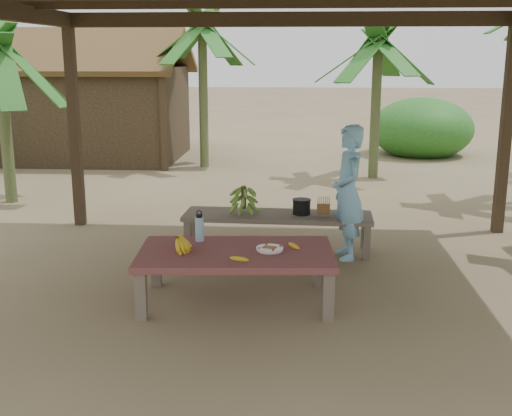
# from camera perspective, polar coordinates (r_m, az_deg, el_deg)

# --- Properties ---
(ground) EXTENTS (80.00, 80.00, 0.00)m
(ground) POSITION_cam_1_polar(r_m,az_deg,el_deg) (6.46, 2.02, -7.14)
(ground) COLOR brown
(ground) RESTS_ON ground
(work_table) EXTENTS (1.86, 1.11, 0.50)m
(work_table) POSITION_cam_1_polar(r_m,az_deg,el_deg) (5.98, -1.78, -4.41)
(work_table) COLOR brown
(work_table) RESTS_ON ground
(bench) EXTENTS (2.22, 0.69, 0.45)m
(bench) POSITION_cam_1_polar(r_m,az_deg,el_deg) (7.54, 1.94, -0.95)
(bench) COLOR brown
(bench) RESTS_ON ground
(ripe_banana_bunch) EXTENTS (0.29, 0.27, 0.15)m
(ripe_banana_bunch) POSITION_cam_1_polar(r_m,az_deg,el_deg) (5.97, -7.10, -3.13)
(ripe_banana_bunch) COLOR yellow
(ripe_banana_bunch) RESTS_ON work_table
(plate) EXTENTS (0.25, 0.25, 0.04)m
(plate) POSITION_cam_1_polar(r_m,az_deg,el_deg) (5.95, 1.22, -3.66)
(plate) COLOR white
(plate) RESTS_ON work_table
(loose_banana_front) EXTENTS (0.18, 0.06, 0.04)m
(loose_banana_front) POSITION_cam_1_polar(r_m,az_deg,el_deg) (5.65, -1.49, -4.56)
(loose_banana_front) COLOR yellow
(loose_banana_front) RESTS_ON work_table
(loose_banana_side) EXTENTS (0.14, 0.13, 0.04)m
(loose_banana_side) POSITION_cam_1_polar(r_m,az_deg,el_deg) (6.04, 3.40, -3.39)
(loose_banana_side) COLOR yellow
(loose_banana_side) RESTS_ON work_table
(water_flask) EXTENTS (0.08, 0.08, 0.31)m
(water_flask) POSITION_cam_1_polar(r_m,az_deg,el_deg) (6.26, -5.05, -1.79)
(water_flask) COLOR #44A1D4
(water_flask) RESTS_ON work_table
(green_banana_stalk) EXTENTS (0.31, 0.31, 0.34)m
(green_banana_stalk) POSITION_cam_1_polar(r_m,az_deg,el_deg) (7.52, -1.11, 0.80)
(green_banana_stalk) COLOR #598C2D
(green_banana_stalk) RESTS_ON bench
(cooking_pot) EXTENTS (0.20, 0.20, 0.17)m
(cooking_pot) POSITION_cam_1_polar(r_m,az_deg,el_deg) (7.51, 4.07, 0.09)
(cooking_pot) COLOR black
(cooking_pot) RESTS_ON bench
(skewer_rack) EXTENTS (0.18, 0.09, 0.24)m
(skewer_rack) POSITION_cam_1_polar(r_m,az_deg,el_deg) (7.43, 6.02, 0.16)
(skewer_rack) COLOR #A57F47
(skewer_rack) RESTS_ON bench
(woman) EXTENTS (0.46, 0.61, 1.53)m
(woman) POSITION_cam_1_polar(r_m,az_deg,el_deg) (7.28, 8.17, 1.37)
(woman) COLOR #7BBFE8
(woman) RESTS_ON ground
(hut) EXTENTS (4.40, 3.43, 2.85)m
(hut) POSITION_cam_1_polar(r_m,az_deg,el_deg) (14.85, -14.68, 8.55)
(hut) COLOR black
(hut) RESTS_ON ground
(banana_plant_n) EXTENTS (1.80, 1.80, 2.77)m
(banana_plant_n) POSITION_cam_1_polar(r_m,az_deg,el_deg) (12.16, 10.79, 13.34)
(banana_plant_n) COLOR #596638
(banana_plant_n) RESTS_ON ground
(banana_plant_nw) EXTENTS (1.80, 1.80, 3.09)m
(banana_plant_nw) POSITION_cam_1_polar(r_m,az_deg,el_deg) (13.18, -4.80, 14.89)
(banana_plant_nw) COLOR #596638
(banana_plant_nw) RESTS_ON ground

